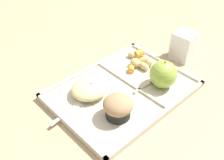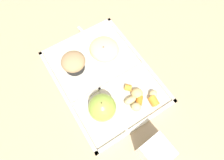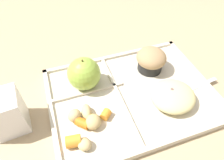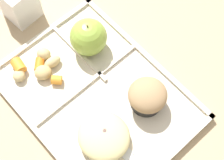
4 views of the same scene
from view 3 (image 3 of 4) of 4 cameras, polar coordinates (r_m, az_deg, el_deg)
ground at (r=0.50m, az=5.42°, el=-4.73°), size 6.00×6.00×0.00m
lunch_tray at (r=0.50m, az=5.36°, el=-4.26°), size 0.40×0.30×0.02m
green_apple at (r=0.49m, az=-8.01°, el=1.79°), size 0.08×0.08×0.09m
bran_muffin at (r=0.54m, az=11.11°, el=5.67°), size 0.08×0.08×0.06m
carrot_slice_diagonal at (r=0.45m, az=-1.83°, el=-9.81°), size 0.03×0.03×0.02m
carrot_slice_tilted at (r=0.42m, az=-10.99°, el=-16.85°), size 0.03×0.03×0.02m
carrot_slice_back at (r=0.44m, az=-8.44°, el=-12.13°), size 0.03×0.03×0.02m
potato_chunk_wedge at (r=0.43m, az=-5.39°, el=-11.82°), size 0.05×0.05×0.03m
potato_chunk_large at (r=0.45m, az=-7.34°, el=-9.01°), size 0.03×0.04×0.02m
potato_chunk_browned at (r=0.42m, az=-7.86°, el=-17.86°), size 0.04×0.04×0.02m
potato_chunk_corner at (r=0.45m, az=-10.72°, el=-9.96°), size 0.04×0.04×0.03m
egg_noodle_pile at (r=0.48m, az=17.02°, el=-4.37°), size 0.11×0.10×0.04m
meatball_front at (r=0.49m, az=16.54°, el=-4.08°), size 0.04×0.04×0.04m
meatball_side at (r=0.51m, az=18.49°, el=-2.61°), size 0.03×0.03×0.03m
meatball_center at (r=0.50m, az=17.34°, el=-3.13°), size 0.03×0.03×0.03m
meatball_back at (r=0.49m, az=19.56°, el=-5.55°), size 0.03×0.03×0.03m
plastic_fork at (r=0.54m, az=22.05°, el=-2.28°), size 0.14×0.03×0.00m
milk_carton at (r=0.47m, az=-28.02°, el=-8.47°), size 0.07×0.07×0.09m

